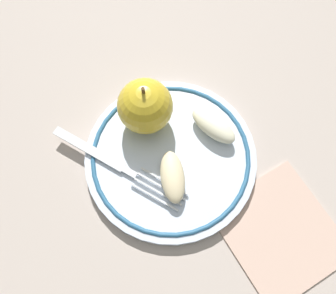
{
  "coord_description": "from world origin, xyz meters",
  "views": [
    {
      "loc": [
        0.16,
        -0.01,
        0.47
      ],
      "look_at": [
        -0.0,
        -0.0,
        0.04
      ],
      "focal_mm": 40.0,
      "sensor_mm": 36.0,
      "label": 1
    }
  ],
  "objects_px": {
    "plate": "(168,155)",
    "fork": "(113,163)",
    "apple_red_whole": "(145,106)",
    "napkin_folded": "(281,232)",
    "apple_slice_front": "(174,177)",
    "apple_slice_back": "(213,126)"
  },
  "relations": [
    {
      "from": "plate",
      "to": "napkin_folded",
      "type": "height_order",
      "value": "plate"
    },
    {
      "from": "apple_slice_back",
      "to": "fork",
      "type": "xyz_separation_m",
      "value": [
        0.04,
        -0.13,
        -0.01
      ]
    },
    {
      "from": "plate",
      "to": "apple_red_whole",
      "type": "bearing_deg",
      "value": -153.51
    },
    {
      "from": "plate",
      "to": "apple_red_whole",
      "type": "xyz_separation_m",
      "value": [
        -0.05,
        -0.03,
        0.04
      ]
    },
    {
      "from": "apple_red_whole",
      "to": "napkin_folded",
      "type": "distance_m",
      "value": 0.23
    },
    {
      "from": "apple_slice_front",
      "to": "fork",
      "type": "distance_m",
      "value": 0.08
    },
    {
      "from": "apple_slice_back",
      "to": "napkin_folded",
      "type": "relative_size",
      "value": 0.48
    },
    {
      "from": "apple_red_whole",
      "to": "apple_slice_front",
      "type": "xyz_separation_m",
      "value": [
        0.09,
        0.03,
        -0.02
      ]
    },
    {
      "from": "apple_red_whole",
      "to": "plate",
      "type": "bearing_deg",
      "value": 26.49
    },
    {
      "from": "plate",
      "to": "apple_slice_back",
      "type": "distance_m",
      "value": 0.07
    },
    {
      "from": "plate",
      "to": "fork",
      "type": "xyz_separation_m",
      "value": [
        0.01,
        -0.07,
        0.01
      ]
    },
    {
      "from": "apple_red_whole",
      "to": "fork",
      "type": "height_order",
      "value": "apple_red_whole"
    },
    {
      "from": "apple_red_whole",
      "to": "apple_slice_front",
      "type": "bearing_deg",
      "value": 18.98
    },
    {
      "from": "apple_slice_front",
      "to": "fork",
      "type": "relative_size",
      "value": 0.39
    },
    {
      "from": "apple_slice_front",
      "to": "napkin_folded",
      "type": "xyz_separation_m",
      "value": [
        0.07,
        0.13,
        -0.02
      ]
    },
    {
      "from": "napkin_folded",
      "to": "apple_slice_back",
      "type": "bearing_deg",
      "value": -152.92
    },
    {
      "from": "fork",
      "to": "napkin_folded",
      "type": "height_order",
      "value": "fork"
    },
    {
      "from": "fork",
      "to": "napkin_folded",
      "type": "xyz_separation_m",
      "value": [
        0.1,
        0.2,
        -0.02
      ]
    },
    {
      "from": "fork",
      "to": "apple_slice_back",
      "type": "bearing_deg",
      "value": 50.5
    },
    {
      "from": "plate",
      "to": "apple_red_whole",
      "type": "height_order",
      "value": "apple_red_whole"
    },
    {
      "from": "apple_red_whole",
      "to": "apple_slice_back",
      "type": "height_order",
      "value": "apple_red_whole"
    },
    {
      "from": "apple_red_whole",
      "to": "fork",
      "type": "xyz_separation_m",
      "value": [
        0.06,
        -0.05,
        -0.03
      ]
    }
  ]
}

